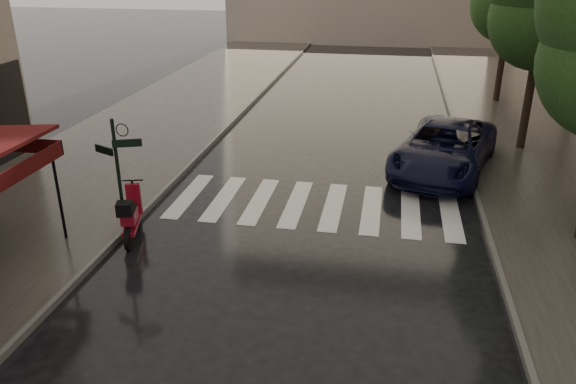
% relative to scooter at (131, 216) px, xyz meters
% --- Properties ---
extents(ground, '(120.00, 120.00, 0.00)m').
position_rel_scooter_xyz_m(ground, '(1.17, -3.29, -0.58)').
color(ground, black).
rests_on(ground, ground).
extents(sidewalk_near, '(6.00, 60.00, 0.12)m').
position_rel_scooter_xyz_m(sidewalk_near, '(-3.33, 8.71, -0.52)').
color(sidewalk_near, '#38332D').
rests_on(sidewalk_near, ground).
extents(sidewalk_far, '(5.50, 60.00, 0.12)m').
position_rel_scooter_xyz_m(sidewalk_far, '(11.42, 8.71, -0.52)').
color(sidewalk_far, '#38332D').
rests_on(sidewalk_far, ground).
extents(curb_near, '(0.12, 60.00, 0.16)m').
position_rel_scooter_xyz_m(curb_near, '(-0.28, 8.71, -0.51)').
color(curb_near, '#595651').
rests_on(curb_near, ground).
extents(curb_far, '(0.12, 60.00, 0.16)m').
position_rel_scooter_xyz_m(curb_far, '(8.62, 8.71, -0.51)').
color(curb_far, '#595651').
rests_on(curb_far, ground).
extents(crosswalk, '(7.85, 3.20, 0.01)m').
position_rel_scooter_xyz_m(crosswalk, '(4.15, 2.71, -0.57)').
color(crosswalk, silver).
rests_on(crosswalk, ground).
extents(signpost, '(1.17, 0.29, 3.10)m').
position_rel_scooter_xyz_m(signpost, '(-0.02, -0.29, 1.25)').
color(signpost, black).
rests_on(signpost, ground).
extents(scooter, '(0.81, 1.86, 1.25)m').
position_rel_scooter_xyz_m(scooter, '(0.00, 0.00, 0.00)').
color(scooter, black).
rests_on(scooter, ground).
extents(parked_car, '(4.03, 6.13, 1.57)m').
position_rel_scooter_xyz_m(parked_car, '(7.81, 6.06, 0.20)').
color(parked_car, black).
rests_on(parked_car, ground).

